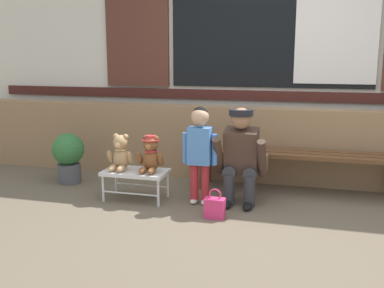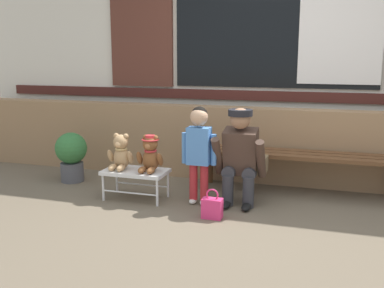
{
  "view_description": "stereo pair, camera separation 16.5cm",
  "coord_description": "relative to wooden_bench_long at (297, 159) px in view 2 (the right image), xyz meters",
  "views": [
    {
      "loc": [
        0.54,
        -3.65,
        1.44
      ],
      "look_at": [
        -0.63,
        0.65,
        0.55
      ],
      "focal_mm": 42.0,
      "sensor_mm": 36.0,
      "label": 1
    },
    {
      "loc": [
        0.7,
        -3.6,
        1.44
      ],
      "look_at": [
        -0.63,
        0.65,
        0.55
      ],
      "focal_mm": 42.0,
      "sensor_mm": 36.0,
      "label": 2
    }
  ],
  "objects": [
    {
      "name": "brick_low_wall",
      "position": [
        -0.38,
        0.37,
        0.05
      ],
      "size": [
        7.77,
        0.25,
        0.85
      ],
      "primitive_type": "cube",
      "color": "#997551",
      "rests_on": "ground"
    },
    {
      "name": "wooden_bench_long",
      "position": [
        0.0,
        0.0,
        0.0
      ],
      "size": [
        2.1,
        0.4,
        0.44
      ],
      "color": "brown",
      "rests_on": "ground"
    },
    {
      "name": "child_standing",
      "position": [
        -0.88,
        -0.62,
        0.22
      ],
      "size": [
        0.35,
        0.18,
        0.96
      ],
      "color": "#B7282D",
      "rests_on": "ground"
    },
    {
      "name": "handbag_on_ground",
      "position": [
        -0.65,
        -0.97,
        -0.28
      ],
      "size": [
        0.18,
        0.11,
        0.27
      ],
      "color": "#E53370",
      "rests_on": "ground"
    },
    {
      "name": "teddy_bear_plain",
      "position": [
        -1.69,
        -0.66,
        0.09
      ],
      "size": [
        0.28,
        0.26,
        0.36
      ],
      "color": "tan",
      "rests_on": "small_display_bench"
    },
    {
      "name": "teddy_bear_with_hat",
      "position": [
        -1.37,
        -0.66,
        0.1
      ],
      "size": [
        0.28,
        0.27,
        0.36
      ],
      "color": "brown",
      "rests_on": "small_display_bench"
    },
    {
      "name": "ground_plane",
      "position": [
        -0.38,
        -1.06,
        -0.37
      ],
      "size": [
        60.0,
        60.0,
        0.0
      ],
      "primitive_type": "plane",
      "color": "brown"
    },
    {
      "name": "shop_facade",
      "position": [
        -0.37,
        0.88,
        1.28
      ],
      "size": [
        7.92,
        0.26,
        3.27
      ],
      "color": "silver",
      "rests_on": "ground"
    },
    {
      "name": "potted_plant",
      "position": [
        -2.5,
        -0.29,
        -0.05
      ],
      "size": [
        0.36,
        0.36,
        0.57
      ],
      "color": "#4C4C51",
      "rests_on": "ground"
    },
    {
      "name": "small_display_bench",
      "position": [
        -1.53,
        -0.66,
        -0.11
      ],
      "size": [
        0.64,
        0.36,
        0.3
      ],
      "color": "silver",
      "rests_on": "ground"
    },
    {
      "name": "adult_crouching",
      "position": [
        -0.49,
        -0.5,
        0.11
      ],
      "size": [
        0.5,
        0.49,
        0.95
      ],
      "color": "#333338",
      "rests_on": "ground"
    }
  ]
}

